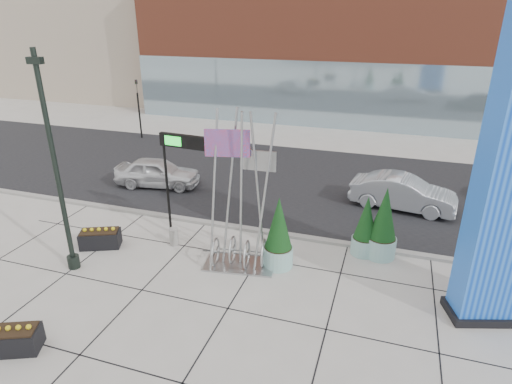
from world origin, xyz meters
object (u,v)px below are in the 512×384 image
(overhead_street_sign, at_px, (181,150))
(car_silver_mid, at_px, (403,193))
(public_art_sculpture, at_px, (240,229))
(car_white_west, at_px, (158,173))
(lamp_post, at_px, (60,188))
(concrete_bollard, at_px, (174,237))

(overhead_street_sign, relative_size, car_silver_mid, 0.91)
(public_art_sculpture, relative_size, car_white_west, 1.31)
(lamp_post, relative_size, overhead_street_sign, 1.76)
(lamp_post, height_order, car_white_west, lamp_post)
(car_white_west, bearing_deg, concrete_bollard, -153.93)
(public_art_sculpture, height_order, concrete_bollard, public_art_sculpture)
(lamp_post, height_order, overhead_street_sign, lamp_post)
(car_silver_mid, bearing_deg, lamp_post, 136.84)
(public_art_sculpture, height_order, car_white_west, public_art_sculpture)
(public_art_sculpture, distance_m, overhead_street_sign, 3.81)
(car_silver_mid, bearing_deg, car_white_west, 102.86)
(public_art_sculpture, relative_size, concrete_bollard, 8.27)
(concrete_bollard, bearing_deg, public_art_sculpture, -11.92)
(lamp_post, height_order, car_silver_mid, lamp_post)
(public_art_sculpture, distance_m, car_white_west, 8.86)
(overhead_street_sign, bearing_deg, public_art_sculpture, -22.11)
(public_art_sculpture, distance_m, concrete_bollard, 3.22)
(public_art_sculpture, bearing_deg, car_silver_mid, 43.38)
(car_white_west, xyz_separation_m, car_silver_mid, (12.00, 1.02, 0.03))
(lamp_post, distance_m, public_art_sculpture, 6.06)
(lamp_post, relative_size, car_white_west, 1.72)
(overhead_street_sign, height_order, car_white_west, overhead_street_sign)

